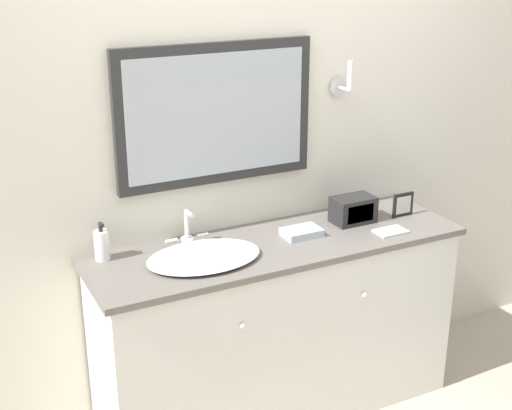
{
  "coord_description": "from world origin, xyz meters",
  "views": [
    {
      "loc": [
        -1.44,
        -2.34,
        2.2
      ],
      "look_at": [
        -0.11,
        0.27,
        1.1
      ],
      "focal_mm": 50.0,
      "sensor_mm": 36.0,
      "label": 1
    }
  ],
  "objects": [
    {
      "name": "wall_back",
      "position": [
        -0.0,
        0.57,
        1.28
      ],
      "size": [
        8.0,
        0.18,
        2.55
      ],
      "color": "silver",
      "rests_on": "ground_plane"
    },
    {
      "name": "vanity_counter",
      "position": [
        0.0,
        0.27,
        0.45
      ],
      "size": [
        1.76,
        0.54,
        0.9
      ],
      "color": "silver",
      "rests_on": "ground_plane"
    },
    {
      "name": "sink_basin",
      "position": [
        -0.38,
        0.25,
        0.92
      ],
      "size": [
        0.51,
        0.4,
        0.17
      ],
      "color": "white",
      "rests_on": "vanity_counter"
    },
    {
      "name": "soap_bottle",
      "position": [
        -0.76,
        0.45,
        0.97
      ],
      "size": [
        0.07,
        0.07,
        0.17
      ],
      "color": "white",
      "rests_on": "vanity_counter"
    },
    {
      "name": "appliance_box",
      "position": [
        0.44,
        0.33,
        0.97
      ],
      "size": [
        0.2,
        0.13,
        0.13
      ],
      "color": "black",
      "rests_on": "vanity_counter"
    },
    {
      "name": "picture_frame",
      "position": [
        0.71,
        0.28,
        0.96
      ],
      "size": [
        0.12,
        0.01,
        0.12
      ],
      "color": "black",
      "rests_on": "vanity_counter"
    },
    {
      "name": "hand_towel_near_sink",
      "position": [
        0.13,
        0.29,
        0.92
      ],
      "size": [
        0.18,
        0.12,
        0.04
      ],
      "color": "#A8B7C6",
      "rests_on": "vanity_counter"
    },
    {
      "name": "metal_tray",
      "position": [
        0.53,
        0.13,
        0.91
      ],
      "size": [
        0.15,
        0.1,
        0.01
      ],
      "color": "silver",
      "rests_on": "vanity_counter"
    }
  ]
}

